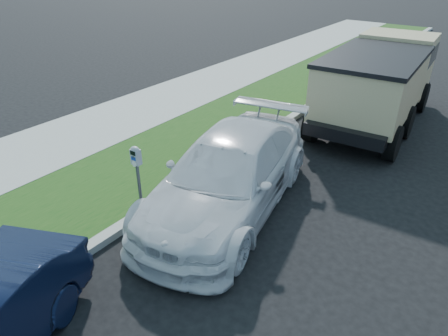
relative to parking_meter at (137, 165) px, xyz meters
The scene contains 5 objects.
ground 2.90m from the parking_meter, ahead, with size 120.00×120.00×0.00m, color black.
streetside 3.85m from the parking_meter, 142.88° to the left, with size 6.12×50.00×0.15m.
parking_meter is the anchor object (origin of this frame).
white_wagon 1.94m from the parking_meter, 47.79° to the left, with size 2.24×5.52×1.60m, color silver.
dump_truck 8.42m from the parking_meter, 74.84° to the left, with size 2.82×6.41×2.46m.
Camera 1 is at (2.80, -4.78, 4.94)m, focal length 32.00 mm.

